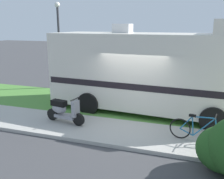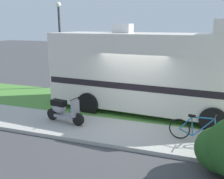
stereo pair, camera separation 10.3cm
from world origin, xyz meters
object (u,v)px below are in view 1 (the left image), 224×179
object	(u,v)px
scooter	(64,110)
street_lamp_post	(59,38)
pickup_truck_far	(188,64)
motorhome_rv	(153,70)
bicycle	(198,130)

from	to	relation	value
scooter	street_lamp_post	distance (m)	5.90
pickup_truck_far	street_lamp_post	size ratio (longest dim) A/B	1.25
motorhome_rv	street_lamp_post	world-z (taller)	street_lamp_post
scooter	street_lamp_post	size ratio (longest dim) A/B	0.34
bicycle	street_lamp_post	distance (m)	9.05
bicycle	scooter	bearing A→B (deg)	178.55
scooter	motorhome_rv	bearing A→B (deg)	41.36
pickup_truck_far	scooter	bearing A→B (deg)	-111.56
scooter	bicycle	size ratio (longest dim) A/B	0.95
bicycle	street_lamp_post	size ratio (longest dim) A/B	0.36
pickup_truck_far	street_lamp_post	distance (m)	8.59
motorhome_rv	pickup_truck_far	size ratio (longest dim) A/B	1.40
pickup_truck_far	street_lamp_post	xyz separation A→B (m)	(-6.65, -5.12, 1.82)
bicycle	motorhome_rv	bearing A→B (deg)	125.37
bicycle	pickup_truck_far	world-z (taller)	pickup_truck_far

